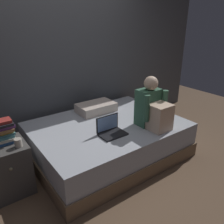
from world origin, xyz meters
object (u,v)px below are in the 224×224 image
(bed, at_px, (108,139))
(pillow, at_px, (96,107))
(laptop, at_px, (111,130))
(book_stack, at_px, (3,132))
(person_sitting, at_px, (153,108))
(nightstand, at_px, (8,169))
(mug, at_px, (18,143))

(bed, xyz_separation_m, pillow, (0.11, 0.45, 0.31))
(laptop, bearing_deg, book_stack, 162.14)
(bed, height_order, person_sitting, person_sitting)
(nightstand, xyz_separation_m, person_sitting, (1.73, -0.45, 0.45))
(laptop, relative_size, mug, 3.56)
(person_sitting, bearing_deg, nightstand, 165.33)
(bed, relative_size, nightstand, 3.44)
(bed, bearing_deg, mug, -176.49)
(bed, relative_size, book_stack, 7.80)
(pillow, height_order, mug, mug)
(person_sitting, xyz_separation_m, laptop, (-0.57, 0.14, -0.20))
(person_sitting, bearing_deg, pillow, 110.56)
(person_sitting, relative_size, laptop, 2.05)
(nightstand, xyz_separation_m, mug, (0.13, -0.12, 0.34))
(nightstand, relative_size, pillow, 1.04)
(mug, bearing_deg, nightstand, 137.31)
(bed, xyz_separation_m, person_sitting, (0.43, -0.40, 0.50))
(bed, bearing_deg, pillow, 76.55)
(bed, bearing_deg, person_sitting, -43.37)
(bed, relative_size, laptop, 6.25)
(person_sitting, height_order, mug, person_sitting)
(bed, relative_size, pillow, 3.57)
(laptop, height_order, pillow, laptop)
(person_sitting, height_order, book_stack, person_sitting)
(person_sitting, bearing_deg, bed, 136.63)
(person_sitting, relative_size, pillow, 1.17)
(bed, bearing_deg, nightstand, 177.88)
(nightstand, distance_m, pillow, 1.49)
(nightstand, bearing_deg, bed, -2.12)
(person_sitting, height_order, pillow, person_sitting)
(nightstand, bearing_deg, laptop, -15.04)
(pillow, bearing_deg, laptop, -109.01)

